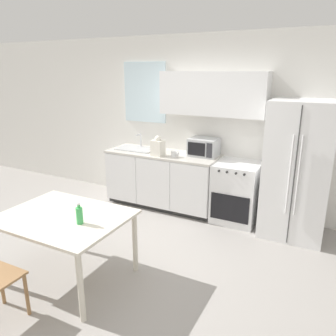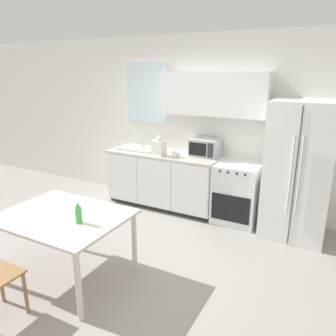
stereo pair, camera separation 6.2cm
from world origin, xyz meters
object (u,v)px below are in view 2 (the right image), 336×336
at_px(oven_range, 237,193).
at_px(dining_table, 63,222).
at_px(drink_bottle, 78,214).
at_px(refrigerator, 299,171).
at_px(microwave, 205,147).
at_px(coffee_mug, 175,154).

distance_m(oven_range, dining_table, 2.54).
xyz_separation_m(dining_table, drink_bottle, (0.28, -0.06, 0.17)).
bearing_deg(refrigerator, dining_table, -132.88).
bearing_deg(dining_table, refrigerator, 47.12).
bearing_deg(drink_bottle, microwave, 81.60).
height_order(refrigerator, coffee_mug, refrigerator).
height_order(refrigerator, microwave, refrigerator).
height_order(microwave, dining_table, microwave).
relative_size(oven_range, drink_bottle, 4.03).
relative_size(microwave, dining_table, 0.33).
xyz_separation_m(coffee_mug, drink_bottle, (0.02, -2.13, -0.13)).
height_order(oven_range, dining_table, oven_range).
relative_size(oven_range, coffee_mug, 7.30).
relative_size(dining_table, drink_bottle, 5.91).
bearing_deg(microwave, dining_table, -105.24).
xyz_separation_m(refrigerator, dining_table, (-2.02, -2.17, -0.26)).
distance_m(oven_range, drink_bottle, 2.49).
bearing_deg(drink_bottle, coffee_mug, 90.52).
bearing_deg(coffee_mug, drink_bottle, -89.48).
distance_m(refrigerator, dining_table, 2.98).
bearing_deg(oven_range, drink_bottle, -112.17).
xyz_separation_m(microwave, drink_bottle, (-0.35, -2.39, -0.22)).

